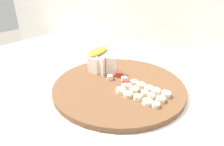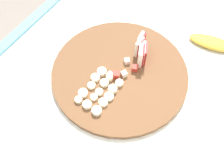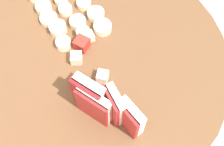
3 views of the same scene
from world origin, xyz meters
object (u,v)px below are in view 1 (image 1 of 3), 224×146
cutting_board (119,86)px  banana_slice_rows (143,92)px  apple_dice_pile (121,79)px  banana_peel (97,51)px  apple_wedge_fan (104,66)px

cutting_board → banana_slice_rows: 0.10m
cutting_board → banana_slice_rows: size_ratio=2.90×
cutting_board → apple_dice_pile: size_ratio=4.73×
apple_dice_pile → banana_slice_rows: (0.10, -0.03, -0.00)m
apple_dice_pile → banana_peel: 0.34m
cutting_board → apple_wedge_fan: apple_wedge_fan is taller
banana_slice_rows → cutting_board: bearing=172.0°
cutting_board → banana_peel: banana_peel is taller
banana_peel → cutting_board: bearing=-38.4°
banana_slice_rows → banana_peel: bearing=148.2°
apple_wedge_fan → banana_slice_rows: (0.19, -0.04, -0.03)m
apple_dice_pile → banana_slice_rows: 0.10m
cutting_board → apple_wedge_fan: 0.10m
banana_slice_rows → banana_peel: 0.44m
apple_dice_pile → banana_slice_rows: apple_dice_pile is taller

